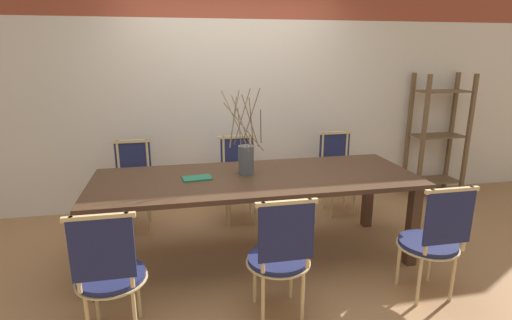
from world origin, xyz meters
The scene contains 12 objects.
ground_plane centered at (0.00, 0.00, 0.00)m, with size 16.00×16.00×0.00m, color #9E7047.
wall_rear centered at (0.00, 1.44, 1.60)m, with size 12.00×0.06×3.20m.
dining_table centered at (0.00, 0.00, 0.69)m, with size 2.84×1.05×0.77m.
chair_near_leftend centered at (-1.13, -0.89, 0.49)m, with size 0.46×0.46×0.93m.
chair_near_left centered at (-0.01, -0.89, 0.49)m, with size 0.46×0.46×0.93m.
chair_near_center centered at (1.17, -0.89, 0.49)m, with size 0.46×0.46×0.93m.
chair_far_leftend centered at (-1.14, 0.89, 0.49)m, with size 0.46×0.46×0.93m.
chair_far_left centered at (-0.01, 0.89, 0.49)m, with size 0.46×0.46×0.93m.
chair_far_center centered at (1.16, 0.89, 0.49)m, with size 0.46×0.46×0.93m.
vase_centerpiece centered at (-0.07, 0.10, 0.92)m, with size 0.37×0.37×0.76m.
book_stack centered at (-0.51, 0.03, 0.78)m, with size 0.26×0.17×0.01m.
shelving_rack centered at (2.63, 1.18, 0.78)m, with size 0.68×0.37×1.58m.
Camera 1 is at (-0.67, -3.29, 1.84)m, focal length 28.00 mm.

